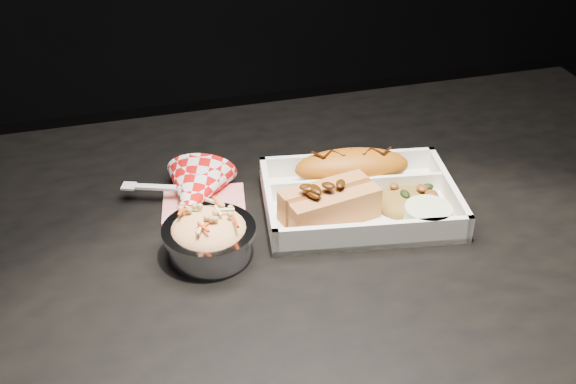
# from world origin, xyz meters

# --- Properties ---
(dining_table) EXTENTS (1.20, 0.80, 0.75)m
(dining_table) POSITION_xyz_m (0.00, 0.00, 0.66)
(dining_table) COLOR black
(dining_table) RESTS_ON ground
(food_tray) EXTENTS (0.28, 0.22, 0.04)m
(food_tray) POSITION_xyz_m (0.06, 0.05, 0.76)
(food_tray) COLOR white
(food_tray) RESTS_ON dining_table
(fried_pastry) EXTENTS (0.17, 0.09, 0.05)m
(fried_pastry) POSITION_xyz_m (0.07, 0.10, 0.78)
(fried_pastry) COLOR #AA5911
(fried_pastry) RESTS_ON food_tray
(hotdog) EXTENTS (0.13, 0.08, 0.06)m
(hotdog) POSITION_xyz_m (0.01, 0.03, 0.78)
(hotdog) COLOR #C17A42
(hotdog) RESTS_ON food_tray
(fried_rice_mound) EXTENTS (0.10, 0.09, 0.03)m
(fried_rice_mound) POSITION_xyz_m (0.12, 0.03, 0.77)
(fried_rice_mound) COLOR olive
(fried_rice_mound) RESTS_ON food_tray
(cupcake_liner) EXTENTS (0.06, 0.06, 0.03)m
(cupcake_liner) POSITION_xyz_m (0.12, -0.02, 0.77)
(cupcake_liner) COLOR beige
(cupcake_liner) RESTS_ON food_tray
(foil_coleslaw_cup) EXTENTS (0.11, 0.11, 0.07)m
(foil_coleslaw_cup) POSITION_xyz_m (-0.15, 0.00, 0.78)
(foil_coleslaw_cup) COLOR silver
(foil_coleslaw_cup) RESTS_ON dining_table
(napkin_fork) EXTENTS (0.17, 0.14, 0.10)m
(napkin_fork) POSITION_xyz_m (-0.15, 0.13, 0.77)
(napkin_fork) COLOR red
(napkin_fork) RESTS_ON dining_table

